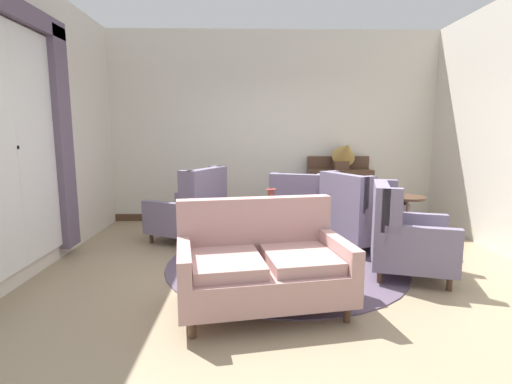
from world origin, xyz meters
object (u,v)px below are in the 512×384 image
object	(u,v)px
armchair_foreground_right	(358,217)
armchair_near_sideboard	(299,207)
settee	(262,264)
coffee_table	(268,223)
side_table	(405,218)
sideboard	(339,193)
armchair_beside_settee	(192,211)
porcelain_vase	(271,204)
armchair_back_corner	(404,237)
gramophone	(345,153)

from	to	relation	value
armchair_foreground_right	armchair_near_sideboard	xyz separation A→B (m)	(-0.69, 0.74, -0.01)
settee	armchair_foreground_right	distance (m)	2.19
coffee_table	side_table	world-z (taller)	side_table
armchair_foreground_right	sideboard	world-z (taller)	sideboard
armchair_beside_settee	side_table	bearing A→B (deg)	105.86
porcelain_vase	armchair_foreground_right	size ratio (longest dim) A/B	0.30
armchair_beside_settee	armchair_back_corner	distance (m)	2.84
armchair_foreground_right	armchair_back_corner	distance (m)	1.03
armchair_foreground_right	side_table	distance (m)	0.59
armchair_foreground_right	side_table	bearing A→B (deg)	-129.11
coffee_table	settee	world-z (taller)	settee
armchair_beside_settee	armchair_near_sideboard	xyz separation A→B (m)	(1.58, 0.35, -0.02)
armchair_beside_settee	armchair_near_sideboard	size ratio (longest dim) A/B	1.06
porcelain_vase	gramophone	world-z (taller)	gramophone
armchair_near_sideboard	armchair_beside_settee	bearing A→B (deg)	28.54
porcelain_vase	sideboard	world-z (taller)	sideboard
side_table	sideboard	world-z (taller)	sideboard
armchair_near_sideboard	sideboard	bearing A→B (deg)	-122.67
settee	side_table	xyz separation A→B (m)	(1.92, 1.59, 0.05)
armchair_near_sideboard	gramophone	bearing A→B (deg)	-128.64
settee	side_table	distance (m)	2.49
armchair_beside_settee	gramophone	world-z (taller)	gramophone
porcelain_vase	armchair_back_corner	size ratio (longest dim) A/B	0.34
porcelain_vase	sideboard	xyz separation A→B (m)	(1.26, 1.80, -0.15)
armchair_near_sideboard	sideboard	size ratio (longest dim) A/B	0.96
settee	side_table	world-z (taller)	settee
settee	gramophone	distance (m)	3.49
armchair_near_sideboard	sideboard	world-z (taller)	sideboard
settee	armchair_back_corner	size ratio (longest dim) A/B	1.58
sideboard	armchair_back_corner	bearing A→B (deg)	-86.87
gramophone	armchair_near_sideboard	bearing A→B (deg)	-144.55
armchair_beside_settee	armchair_foreground_right	world-z (taller)	armchair_beside_settee
armchair_beside_settee	armchair_foreground_right	xyz separation A→B (m)	(2.27, -0.38, -0.01)
coffee_table	armchair_near_sideboard	world-z (taller)	armchair_near_sideboard
armchair_foreground_right	gramophone	xyz separation A→B (m)	(0.13, 1.32, 0.78)
coffee_table	armchair_foreground_right	world-z (taller)	armchair_foreground_right
porcelain_vase	armchair_near_sideboard	world-z (taller)	armchair_near_sideboard
settee	gramophone	size ratio (longest dim) A/B	2.75
side_table	settee	bearing A→B (deg)	-140.30
porcelain_vase	armchair_foreground_right	xyz separation A→B (m)	(1.18, 0.38, -0.25)
settee	armchair_foreground_right	size ratio (longest dim) A/B	1.41
armchair_foreground_right	settee	bearing A→B (deg)	116.29
porcelain_vase	side_table	size ratio (longest dim) A/B	0.46
porcelain_vase	armchair_beside_settee	bearing A→B (deg)	144.68
armchair_beside_settee	settee	bearing A→B (deg)	49.86
coffee_table	side_table	size ratio (longest dim) A/B	1.23
coffee_table	gramophone	size ratio (longest dim) A/B	1.55
settee	gramophone	world-z (taller)	gramophone
porcelain_vase	settee	bearing A→B (deg)	-96.68
settee	sideboard	world-z (taller)	sideboard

